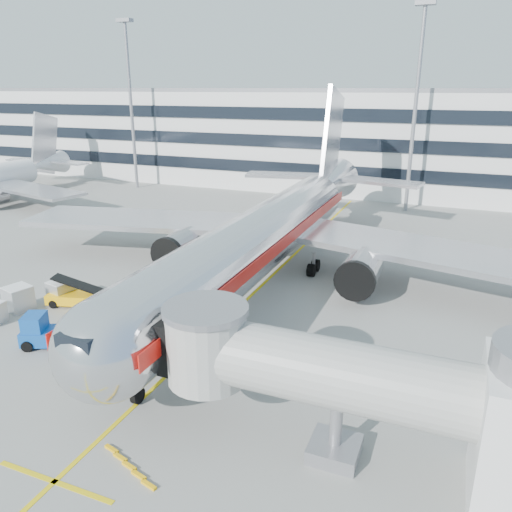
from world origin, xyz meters
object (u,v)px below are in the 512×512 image
at_px(ramp_worker, 131,322).
at_px(cargo_container_left, 19,298).
at_px(cargo_container_right, 61,292).
at_px(baggage_tug, 43,332).
at_px(belt_loader, 79,297).
at_px(main_jet, 271,230).

bearing_deg(ramp_worker, cargo_container_left, 137.19).
height_order(cargo_container_left, cargo_container_right, cargo_container_left).
bearing_deg(cargo_container_left, baggage_tug, -31.52).
height_order(baggage_tug, ramp_worker, baggage_tug).
bearing_deg(belt_loader, ramp_worker, -20.58).
bearing_deg(main_jet, cargo_container_right, -139.76).
xyz_separation_m(baggage_tug, cargo_container_left, (-5.77, 3.54, -0.03)).
distance_m(cargo_container_left, ramp_worker, 10.09).
xyz_separation_m(cargo_container_left, ramp_worker, (10.09, -0.16, -0.03)).
distance_m(baggage_tug, cargo_container_left, 6.77).
height_order(belt_loader, baggage_tug, belt_loader).
relative_size(main_jet, ramp_worker, 28.83).
distance_m(main_jet, cargo_container_right, 17.40).
xyz_separation_m(main_jet, belt_loader, (-11.39, -10.99, -3.58)).
xyz_separation_m(cargo_container_right, ramp_worker, (8.17, -2.42, 0.03)).
height_order(main_jet, ramp_worker, main_jet).
xyz_separation_m(belt_loader, cargo_container_left, (-3.55, -2.30, 0.25)).
bearing_deg(baggage_tug, cargo_container_right, 123.63).
xyz_separation_m(belt_loader, baggage_tug, (2.22, -5.84, 0.28)).
xyz_separation_m(cargo_container_left, cargo_container_right, (1.91, 2.26, -0.06)).
relative_size(main_jet, cargo_container_right, 26.93).
relative_size(main_jet, cargo_container_left, 24.38).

